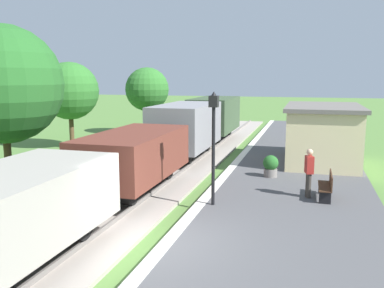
{
  "coord_description": "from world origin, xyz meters",
  "views": [
    {
      "loc": [
        3.73,
        -9.25,
        4.42
      ],
      "look_at": [
        -0.69,
        6.12,
        1.75
      ],
      "focal_mm": 38.24,
      "sensor_mm": 36.0,
      "label": 1
    }
  ],
  "objects_px": {
    "station_hut": "(322,134)",
    "potted_planter": "(271,166)",
    "bench_near_hut": "(327,186)",
    "tree_field_left": "(147,89)",
    "freight_train": "(171,139)",
    "tree_trackside_far": "(70,91)",
    "bench_down_platform": "(320,139)",
    "person_waiting": "(309,171)",
    "tree_trackside_mid": "(3,84)",
    "lamp_post_near": "(214,128)"
  },
  "relations": [
    {
      "from": "station_hut",
      "to": "potted_planter",
      "type": "xyz_separation_m",
      "value": [
        -2.12,
        -3.77,
        -0.93
      ]
    },
    {
      "from": "station_hut",
      "to": "bench_near_hut",
      "type": "height_order",
      "value": "station_hut"
    },
    {
      "from": "tree_field_left",
      "to": "station_hut",
      "type": "bearing_deg",
      "value": -33.06
    },
    {
      "from": "station_hut",
      "to": "bench_near_hut",
      "type": "relative_size",
      "value": 3.87
    },
    {
      "from": "bench_near_hut",
      "to": "tree_field_left",
      "type": "bearing_deg",
      "value": 130.71
    },
    {
      "from": "freight_train",
      "to": "tree_trackside_far",
      "type": "distance_m",
      "value": 9.03
    },
    {
      "from": "station_hut",
      "to": "bench_down_platform",
      "type": "bearing_deg",
      "value": 89.6
    },
    {
      "from": "station_hut",
      "to": "bench_near_hut",
      "type": "distance_m",
      "value": 6.48
    },
    {
      "from": "person_waiting",
      "to": "tree_trackside_mid",
      "type": "bearing_deg",
      "value": -7.3
    },
    {
      "from": "bench_down_platform",
      "to": "person_waiting",
      "type": "xyz_separation_m",
      "value": [
        -0.62,
        -10.71,
        0.46
      ]
    },
    {
      "from": "tree_trackside_far",
      "to": "person_waiting",
      "type": "bearing_deg",
      "value": -28.11
    },
    {
      "from": "person_waiting",
      "to": "bench_down_platform",
      "type": "bearing_deg",
      "value": -107.91
    },
    {
      "from": "person_waiting",
      "to": "tree_field_left",
      "type": "xyz_separation_m",
      "value": [
        -11.89,
        14.52,
        2.24
      ]
    },
    {
      "from": "station_hut",
      "to": "tree_trackside_far",
      "type": "bearing_deg",
      "value": 175.71
    },
    {
      "from": "person_waiting",
      "to": "tree_field_left",
      "type": "distance_m",
      "value": 18.9
    },
    {
      "from": "freight_train",
      "to": "tree_trackside_far",
      "type": "height_order",
      "value": "tree_trackside_far"
    },
    {
      "from": "lamp_post_near",
      "to": "tree_field_left",
      "type": "bearing_deg",
      "value": 118.73
    },
    {
      "from": "freight_train",
      "to": "bench_down_platform",
      "type": "relative_size",
      "value": 17.33
    },
    {
      "from": "potted_planter",
      "to": "lamp_post_near",
      "type": "height_order",
      "value": "lamp_post_near"
    },
    {
      "from": "potted_planter",
      "to": "station_hut",
      "type": "bearing_deg",
      "value": 60.68
    },
    {
      "from": "potted_planter",
      "to": "tree_field_left",
      "type": "bearing_deg",
      "value": 131.05
    },
    {
      "from": "freight_train",
      "to": "tree_trackside_mid",
      "type": "height_order",
      "value": "tree_trackside_mid"
    },
    {
      "from": "freight_train",
      "to": "tree_field_left",
      "type": "height_order",
      "value": "tree_field_left"
    },
    {
      "from": "freight_train",
      "to": "tree_field_left",
      "type": "xyz_separation_m",
      "value": [
        -5.68,
        11.1,
        1.87
      ]
    },
    {
      "from": "freight_train",
      "to": "lamp_post_near",
      "type": "distance_m",
      "value": 6.19
    },
    {
      "from": "station_hut",
      "to": "potted_planter",
      "type": "height_order",
      "value": "station_hut"
    },
    {
      "from": "station_hut",
      "to": "person_waiting",
      "type": "distance_m",
      "value": 6.44
    },
    {
      "from": "bench_down_platform",
      "to": "tree_trackside_mid",
      "type": "distance_m",
      "value": 17.26
    },
    {
      "from": "bench_near_hut",
      "to": "station_hut",
      "type": "bearing_deg",
      "value": 90.27
    },
    {
      "from": "bench_near_hut",
      "to": "potted_planter",
      "type": "relative_size",
      "value": 1.64
    },
    {
      "from": "station_hut",
      "to": "tree_trackside_mid",
      "type": "relative_size",
      "value": 0.91
    },
    {
      "from": "bench_down_platform",
      "to": "potted_planter",
      "type": "height_order",
      "value": "potted_planter"
    },
    {
      "from": "station_hut",
      "to": "potted_planter",
      "type": "relative_size",
      "value": 6.33
    },
    {
      "from": "freight_train",
      "to": "potted_planter",
      "type": "height_order",
      "value": "freight_train"
    },
    {
      "from": "potted_planter",
      "to": "person_waiting",
      "type": "bearing_deg",
      "value": -59.73
    },
    {
      "from": "bench_near_hut",
      "to": "potted_planter",
      "type": "distance_m",
      "value": 3.4
    },
    {
      "from": "station_hut",
      "to": "lamp_post_near",
      "type": "relative_size",
      "value": 1.57
    },
    {
      "from": "tree_field_left",
      "to": "person_waiting",
      "type": "bearing_deg",
      "value": -50.68
    },
    {
      "from": "station_hut",
      "to": "bench_down_platform",
      "type": "distance_m",
      "value": 4.41
    },
    {
      "from": "bench_down_platform",
      "to": "potted_planter",
      "type": "xyz_separation_m",
      "value": [
        -2.15,
        -8.09,
        0.0
      ]
    },
    {
      "from": "person_waiting",
      "to": "station_hut",
      "type": "bearing_deg",
      "value": -109.86
    },
    {
      "from": "station_hut",
      "to": "lamp_post_near",
      "type": "bearing_deg",
      "value": -113.79
    },
    {
      "from": "bench_near_hut",
      "to": "person_waiting",
      "type": "relative_size",
      "value": 0.88
    },
    {
      "from": "freight_train",
      "to": "potted_planter",
      "type": "distance_m",
      "value": 4.82
    },
    {
      "from": "potted_planter",
      "to": "tree_field_left",
      "type": "distance_m",
      "value": 16.0
    },
    {
      "from": "bench_down_platform",
      "to": "lamp_post_near",
      "type": "distance_m",
      "value": 13.11
    },
    {
      "from": "lamp_post_near",
      "to": "person_waiting",
      "type": "bearing_deg",
      "value": 29.87
    },
    {
      "from": "potted_planter",
      "to": "lamp_post_near",
      "type": "relative_size",
      "value": 0.25
    },
    {
      "from": "bench_near_hut",
      "to": "tree_trackside_far",
      "type": "distance_m",
      "value": 16.7
    },
    {
      "from": "potted_planter",
      "to": "tree_field_left",
      "type": "height_order",
      "value": "tree_field_left"
    }
  ]
}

